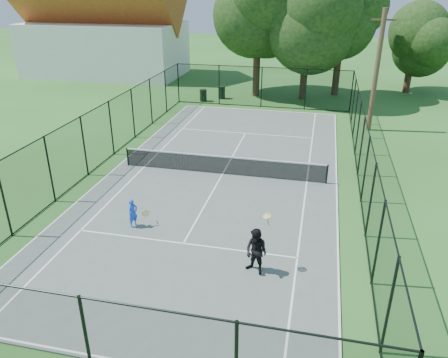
% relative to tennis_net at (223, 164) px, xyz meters
% --- Properties ---
extents(ground, '(120.00, 120.00, 0.00)m').
position_rel_tennis_net_xyz_m(ground, '(0.00, 0.00, -0.58)').
color(ground, '#28511C').
extents(tennis_court, '(11.00, 24.00, 0.06)m').
position_rel_tennis_net_xyz_m(tennis_court, '(0.00, 0.00, -0.55)').
color(tennis_court, '#505F56').
rests_on(tennis_court, ground).
extents(tennis_net, '(10.08, 0.08, 0.95)m').
position_rel_tennis_net_xyz_m(tennis_net, '(0.00, 0.00, 0.00)').
color(tennis_net, black).
rests_on(tennis_net, tennis_court).
extents(fence, '(13.10, 26.10, 3.00)m').
position_rel_tennis_net_xyz_m(fence, '(0.00, 0.00, 0.92)').
color(fence, black).
rests_on(fence, ground).
extents(tree_near_left, '(7.66, 7.66, 9.99)m').
position_rel_tennis_net_xyz_m(tree_near_left, '(-0.93, 16.38, 5.57)').
color(tree_near_left, '#332114').
rests_on(tree_near_left, ground).
extents(tree_near_mid, '(7.21, 7.21, 9.43)m').
position_rel_tennis_net_xyz_m(tree_near_mid, '(2.90, 16.31, 5.23)').
color(tree_near_mid, '#332114').
rests_on(tree_near_mid, ground).
extents(tree_near_right, '(6.31, 6.31, 8.71)m').
position_rel_tennis_net_xyz_m(tree_near_right, '(5.46, 18.23, 4.96)').
color(tree_near_right, '#332114').
rests_on(tree_near_right, ground).
extents(tree_far_right, '(5.06, 5.06, 6.69)m').
position_rel_tennis_net_xyz_m(tree_far_right, '(11.44, 20.52, 3.57)').
color(tree_far_right, '#332114').
rests_on(tree_far_right, ground).
extents(building, '(15.30, 8.15, 11.87)m').
position_rel_tennis_net_xyz_m(building, '(-17.00, 22.00, 4.35)').
color(building, silver).
rests_on(building, ground).
extents(trash_bin_left, '(0.58, 0.58, 0.93)m').
position_rel_tennis_net_xyz_m(trash_bin_left, '(-4.71, 13.71, -0.11)').
color(trash_bin_left, black).
rests_on(trash_bin_left, ground).
extents(trash_bin_right, '(0.58, 0.58, 0.99)m').
position_rel_tennis_net_xyz_m(trash_bin_right, '(-3.48, 14.85, -0.08)').
color(trash_bin_right, black).
rests_on(trash_bin_right, ground).
extents(utility_pole, '(1.40, 0.30, 7.34)m').
position_rel_tennis_net_xyz_m(utility_pole, '(7.54, 9.00, 3.15)').
color(utility_pole, '#4C3823').
rests_on(utility_pole, ground).
extents(player_blue, '(0.80, 0.50, 1.16)m').
position_rel_tennis_net_xyz_m(player_blue, '(-2.24, -5.64, 0.06)').
color(player_blue, blue).
rests_on(player_blue, tennis_court).
extents(player_black, '(0.97, 0.94, 2.02)m').
position_rel_tennis_net_xyz_m(player_black, '(2.83, -7.52, 0.29)').
color(player_black, black).
rests_on(player_black, tennis_court).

